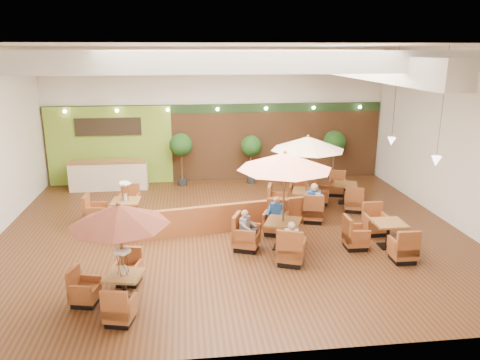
{
  "coord_description": "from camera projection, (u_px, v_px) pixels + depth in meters",
  "views": [
    {
      "loc": [
        -1.34,
        -13.31,
        5.41
      ],
      "look_at": [
        0.3,
        0.5,
        1.5
      ],
      "focal_mm": 35.0,
      "sensor_mm": 36.0,
      "label": 1
    }
  ],
  "objects": [
    {
      "name": "booth_divider",
      "position": [
        224.0,
        218.0,
        14.25
      ],
      "size": [
        6.22,
        1.31,
        0.87
      ],
      "primitive_type": "cube",
      "rotation": [
        0.0,
        0.0,
        0.18
      ],
      "color": "brown",
      "rests_on": "ground"
    },
    {
      "name": "service_counter",
      "position": [
        109.0,
        175.0,
        18.56
      ],
      "size": [
        3.0,
        0.75,
        1.18
      ],
      "color": "beige",
      "rests_on": "ground"
    },
    {
      "name": "topiary_2",
      "position": [
        334.0,
        144.0,
        19.52
      ],
      "size": [
        0.92,
        0.92,
        2.14
      ],
      "color": "black",
      "rests_on": "ground"
    },
    {
      "name": "diner_1",
      "position": [
        276.0,
        211.0,
        13.96
      ],
      "size": [
        0.4,
        0.39,
        0.72
      ],
      "rotation": [
        0.0,
        0.0,
        2.64
      ],
      "color": "#24539C",
      "rests_on": "ground"
    },
    {
      "name": "table_2",
      "position": [
        305.0,
        157.0,
        15.56
      ],
      "size": [
        2.62,
        2.76,
        2.69
      ],
      "rotation": [
        0.0,
        0.0,
        -0.28
      ],
      "color": "brown",
      "rests_on": "ground"
    },
    {
      "name": "table_5",
      "position": [
        338.0,
        194.0,
        16.91
      ],
      "size": [
        1.83,
        2.61,
        0.92
      ],
      "rotation": [
        0.0,
        0.0,
        -0.33
      ],
      "color": "brown",
      "rests_on": "ground"
    },
    {
      "name": "table_4",
      "position": [
        379.0,
        236.0,
        13.12
      ],
      "size": [
        1.69,
        2.52,
        0.95
      ],
      "rotation": [
        0.0,
        0.0,
        -0.01
      ],
      "color": "brown",
      "rests_on": "ground"
    },
    {
      "name": "room",
      "position": [
        236.0,
        108.0,
        14.55
      ],
      "size": [
        14.04,
        14.0,
        5.52
      ],
      "color": "#381E0F",
      "rests_on": "ground"
    },
    {
      "name": "table_1",
      "position": [
        282.0,
        179.0,
        12.62
      ],
      "size": [
        2.76,
        2.92,
        2.8
      ],
      "rotation": [
        0.0,
        0.0,
        -0.38
      ],
      "color": "brown",
      "rests_on": "ground"
    },
    {
      "name": "diner_4",
      "position": [
        314.0,
        199.0,
        14.94
      ],
      "size": [
        0.46,
        0.41,
        0.84
      ],
      "rotation": [
        0.0,
        0.0,
        -0.29
      ],
      "color": "silver",
      "rests_on": "ground"
    },
    {
      "name": "diner_3",
      "position": [
        314.0,
        199.0,
        14.94
      ],
      "size": [
        0.46,
        0.4,
        0.86
      ],
      "rotation": [
        0.0,
        0.0,
        -0.22
      ],
      "color": "#24539C",
      "rests_on": "ground"
    },
    {
      "name": "table_0",
      "position": [
        118.0,
        231.0,
        9.92
      ],
      "size": [
        2.25,
        2.36,
        2.33
      ],
      "rotation": [
        0.0,
        0.0,
        -0.23
      ],
      "color": "brown",
      "rests_on": "ground"
    },
    {
      "name": "diner_0",
      "position": [
        291.0,
        238.0,
        12.0
      ],
      "size": [
        0.39,
        0.34,
        0.73
      ],
      "rotation": [
        0.0,
        0.0,
        -0.22
      ],
      "color": "silver",
      "rests_on": "ground"
    },
    {
      "name": "topiary_0",
      "position": [
        181.0,
        147.0,
        18.8
      ],
      "size": [
        0.93,
        0.93,
        2.16
      ],
      "color": "black",
      "rests_on": "ground"
    },
    {
      "name": "diner_2",
      "position": [
        246.0,
        225.0,
        12.86
      ],
      "size": [
        0.38,
        0.4,
        0.71
      ],
      "rotation": [
        0.0,
        0.0,
        4.24
      ],
      "color": "gray",
      "rests_on": "ground"
    },
    {
      "name": "topiary_1",
      "position": [
        251.0,
        148.0,
        19.15
      ],
      "size": [
        0.87,
        0.87,
        2.01
      ],
      "color": "black",
      "rests_on": "ground"
    },
    {
      "name": "table_3",
      "position": [
        118.0,
        210.0,
        14.93
      ],
      "size": [
        1.76,
        2.6,
        1.54
      ],
      "rotation": [
        0.0,
        0.0,
        -0.06
      ],
      "color": "brown",
      "rests_on": "ground"
    }
  ]
}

